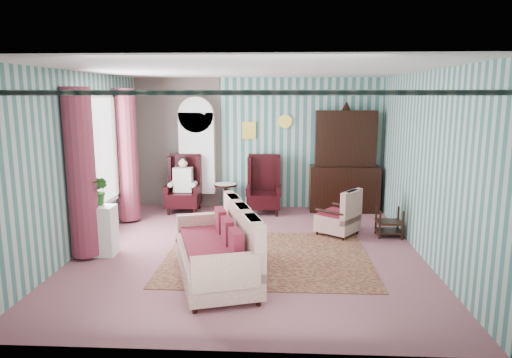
# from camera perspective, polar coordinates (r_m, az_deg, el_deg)

# --- Properties ---
(floor) EXTENTS (6.00, 6.00, 0.00)m
(floor) POSITION_cam_1_polar(r_m,az_deg,el_deg) (7.61, -0.82, -8.94)
(floor) COLOR #854D51
(floor) RESTS_ON ground
(room_shell) EXTENTS (5.53, 6.02, 2.91)m
(room_shell) POSITION_cam_1_polar(r_m,az_deg,el_deg) (7.43, -5.56, 6.40)
(room_shell) COLOR #3A6966
(room_shell) RESTS_ON ground
(bookcase) EXTENTS (0.80, 0.28, 2.24)m
(bookcase) POSITION_cam_1_polar(r_m,az_deg,el_deg) (10.26, -7.34, 2.51)
(bookcase) COLOR silver
(bookcase) RESTS_ON floor
(dresser_hutch) EXTENTS (1.50, 0.56, 2.36)m
(dresser_hutch) POSITION_cam_1_polar(r_m,az_deg,el_deg) (10.07, 11.06, 2.59)
(dresser_hutch) COLOR black
(dresser_hutch) RESTS_ON floor
(wingback_left) EXTENTS (0.76, 0.80, 1.25)m
(wingback_left) POSITION_cam_1_polar(r_m,az_deg,el_deg) (10.01, -9.07, -0.61)
(wingback_left) COLOR black
(wingback_left) RESTS_ON floor
(wingback_right) EXTENTS (0.76, 0.80, 1.25)m
(wingback_right) POSITION_cam_1_polar(r_m,az_deg,el_deg) (9.80, 0.99, -0.72)
(wingback_right) COLOR black
(wingback_right) RESTS_ON floor
(seated_woman) EXTENTS (0.44, 0.40, 1.18)m
(seated_woman) POSITION_cam_1_polar(r_m,az_deg,el_deg) (10.02, -9.07, -0.80)
(seated_woman) COLOR silver
(seated_woman) RESTS_ON floor
(round_side_table) EXTENTS (0.50, 0.50, 0.60)m
(round_side_table) POSITION_cam_1_polar(r_m,az_deg,el_deg) (10.08, -3.83, -2.31)
(round_side_table) COLOR black
(round_side_table) RESTS_ON floor
(nest_table) EXTENTS (0.45, 0.38, 0.54)m
(nest_table) POSITION_cam_1_polar(r_m,az_deg,el_deg) (8.60, 16.31, -5.18)
(nest_table) COLOR black
(nest_table) RESTS_ON floor
(plant_stand) EXTENTS (0.55, 0.35, 0.80)m
(plant_stand) POSITION_cam_1_polar(r_m,az_deg,el_deg) (7.74, -19.12, -6.09)
(plant_stand) COLOR white
(plant_stand) RESTS_ON floor
(rug) EXTENTS (3.20, 2.60, 0.01)m
(rug) POSITION_cam_1_polar(r_m,az_deg,el_deg) (7.31, 1.40, -9.72)
(rug) COLOR #4E1F1A
(rug) RESTS_ON floor
(sofa) EXTENTS (1.67, 2.32, 1.14)m
(sofa) POSITION_cam_1_polar(r_m,az_deg,el_deg) (6.32, -5.22, -7.65)
(sofa) COLOR beige
(sofa) RESTS_ON floor
(floral_armchair) EXTENTS (1.11, 1.08, 1.02)m
(floral_armchair) POSITION_cam_1_polar(r_m,az_deg,el_deg) (8.44, 10.22, -3.53)
(floral_armchair) COLOR beige
(floral_armchair) RESTS_ON floor
(coffee_table) EXTENTS (0.98, 0.65, 0.38)m
(coffee_table) POSITION_cam_1_polar(r_m,az_deg,el_deg) (7.33, -6.14, -8.20)
(coffee_table) COLOR black
(coffee_table) RESTS_ON floor
(potted_plant_a) EXTENTS (0.50, 0.46, 0.46)m
(potted_plant_a) POSITION_cam_1_polar(r_m,az_deg,el_deg) (7.50, -20.12, -1.72)
(potted_plant_a) COLOR #19531A
(potted_plant_a) RESTS_ON plant_stand
(potted_plant_b) EXTENTS (0.29, 0.25, 0.46)m
(potted_plant_b) POSITION_cam_1_polar(r_m,az_deg,el_deg) (7.64, -18.93, -1.43)
(potted_plant_b) COLOR #224C17
(potted_plant_b) RESTS_ON plant_stand
(potted_plant_c) EXTENTS (0.25, 0.25, 0.37)m
(potted_plant_c) POSITION_cam_1_polar(r_m,az_deg,el_deg) (7.66, -19.51, -1.77)
(potted_plant_c) COLOR #1B4917
(potted_plant_c) RESTS_ON plant_stand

